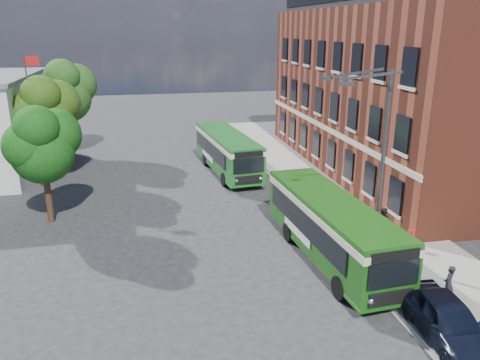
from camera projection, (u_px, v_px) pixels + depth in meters
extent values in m
plane|color=#262629|center=(258.00, 252.00, 23.29)|extent=(120.00, 120.00, 0.00)
cube|color=gray|center=(329.00, 189.00, 32.07)|extent=(6.00, 48.00, 0.15)
cube|color=beige|center=(286.00, 193.00, 31.50)|extent=(0.12, 48.00, 0.01)
cube|color=maroon|center=(401.00, 92.00, 35.31)|extent=(12.00, 26.00, 12.00)
cube|color=beige|center=(323.00, 127.00, 34.88)|extent=(0.12, 26.00, 0.35)
cylinder|color=#3B3E41|center=(33.00, 123.00, 31.56)|extent=(0.10, 0.10, 9.00)
cube|color=#AD1413|center=(32.00, 61.00, 30.38)|extent=(0.90, 0.02, 0.60)
cylinder|color=#3B3E41|center=(373.00, 258.00, 22.39)|extent=(0.44, 0.44, 0.30)
cylinder|color=#3B3E41|center=(382.00, 171.00, 21.04)|extent=(0.18, 0.18, 9.00)
cube|color=#3B3E41|center=(371.00, 76.00, 18.91)|extent=(2.58, 0.46, 0.37)
cube|color=#3B3E41|center=(358.00, 73.00, 20.02)|extent=(2.58, 0.46, 0.37)
cube|color=#3B3E41|center=(347.00, 84.00, 18.30)|extent=(0.55, 0.22, 0.16)
cube|color=#3B3E41|center=(326.00, 78.00, 20.31)|extent=(0.55, 0.22, 0.16)
cylinder|color=#3B3E41|center=(408.00, 257.00, 20.08)|extent=(0.08, 0.08, 2.50)
cube|color=red|center=(411.00, 234.00, 19.74)|extent=(0.35, 0.04, 0.35)
cube|color=#154C11|center=(331.00, 225.00, 22.12)|extent=(3.19, 10.46, 2.45)
cube|color=#154C11|center=(329.00, 249.00, 22.51)|extent=(3.23, 10.50, 0.14)
cube|color=black|center=(303.00, 223.00, 22.03)|extent=(0.65, 8.50, 1.10)
cube|color=black|center=(352.00, 217.00, 22.68)|extent=(0.65, 8.50, 1.10)
cube|color=beige|center=(332.00, 208.00, 21.86)|extent=(3.25, 10.52, 0.32)
cube|color=#154C11|center=(332.00, 201.00, 21.75)|extent=(3.08, 10.35, 0.12)
cube|color=black|center=(394.00, 274.00, 17.32)|extent=(2.15, 0.22, 1.05)
cube|color=black|center=(396.00, 256.00, 17.07)|extent=(2.00, 0.21, 0.38)
cube|color=black|center=(391.00, 298.00, 17.62)|extent=(1.90, 0.21, 0.55)
sphere|color=silver|center=(371.00, 301.00, 17.42)|extent=(0.26, 0.26, 0.26)
sphere|color=silver|center=(410.00, 294.00, 17.85)|extent=(0.26, 0.26, 0.26)
cube|color=black|center=(290.00, 186.00, 26.80)|extent=(2.00, 0.21, 0.90)
cube|color=white|center=(297.00, 231.00, 22.90)|extent=(0.26, 3.20, 0.45)
cylinder|color=black|center=(339.00, 288.00, 19.14)|extent=(0.35, 1.02, 1.00)
cylinder|color=black|center=(390.00, 280.00, 19.74)|extent=(0.35, 1.02, 1.00)
cylinder|color=black|center=(289.00, 232.00, 24.37)|extent=(0.35, 1.02, 1.00)
cylinder|color=black|center=(330.00, 227.00, 24.97)|extent=(0.35, 1.02, 1.00)
cube|color=#1A651F|center=(227.00, 150.00, 35.66)|extent=(3.57, 10.32, 2.45)
cube|color=#1A651F|center=(227.00, 166.00, 36.06)|extent=(3.61, 10.36, 0.14)
cube|color=black|center=(210.00, 149.00, 35.52)|extent=(0.97, 8.27, 1.10)
cube|color=black|center=(242.00, 146.00, 36.27)|extent=(0.97, 8.27, 1.10)
cube|color=beige|center=(227.00, 139.00, 35.41)|extent=(3.64, 10.38, 0.32)
cube|color=#1A651F|center=(227.00, 135.00, 35.29)|extent=(3.46, 10.21, 0.12)
cube|color=black|center=(249.00, 165.00, 31.01)|extent=(2.15, 0.31, 1.05)
cube|color=black|center=(249.00, 154.00, 30.77)|extent=(2.00, 0.29, 0.38)
cube|color=black|center=(249.00, 180.00, 31.31)|extent=(1.90, 0.28, 0.55)
sphere|color=silver|center=(237.00, 181.00, 31.08)|extent=(0.26, 0.26, 0.26)
sphere|color=silver|center=(260.00, 178.00, 31.58)|extent=(0.26, 0.26, 0.26)
cube|color=black|center=(210.00, 133.00, 40.19)|extent=(2.00, 0.29, 0.90)
cube|color=white|center=(208.00, 156.00, 36.38)|extent=(0.38, 3.19, 0.45)
cylinder|color=black|center=(224.00, 180.00, 32.77)|extent=(0.39, 1.02, 1.00)
cylinder|color=black|center=(256.00, 177.00, 33.46)|extent=(0.39, 1.02, 1.00)
cylinder|color=black|center=(205.00, 160.00, 37.75)|extent=(0.39, 1.02, 1.00)
cylinder|color=black|center=(233.00, 157.00, 38.44)|extent=(0.39, 1.02, 1.00)
imported|color=black|center=(448.00, 320.00, 16.33)|extent=(2.22, 4.66, 1.54)
imported|color=black|center=(449.00, 283.00, 18.65)|extent=(0.68, 0.62, 1.55)
imported|color=black|center=(382.00, 224.00, 23.92)|extent=(0.93, 0.75, 1.83)
cylinder|color=#331E12|center=(49.00, 198.00, 26.53)|extent=(0.36, 0.36, 2.91)
sphere|color=#12410F|center=(42.00, 153.00, 25.71)|extent=(3.44, 3.44, 3.44)
sphere|color=#12410F|center=(55.00, 135.00, 26.06)|extent=(2.91, 2.91, 2.91)
sphere|color=#12410F|center=(28.00, 146.00, 25.00)|extent=(2.65, 2.65, 2.65)
sphere|color=#12410F|center=(36.00, 128.00, 24.62)|extent=(2.38, 2.38, 2.38)
cylinder|color=#331E12|center=(51.00, 159.00, 33.54)|extent=(0.36, 0.36, 3.27)
sphere|color=#284610|center=(46.00, 118.00, 32.62)|extent=(3.87, 3.87, 3.87)
sphere|color=#284610|center=(57.00, 103.00, 33.02)|extent=(3.27, 3.27, 3.27)
sphere|color=#284610|center=(33.00, 112.00, 31.82)|extent=(2.98, 2.98, 2.98)
sphere|color=#284610|center=(41.00, 95.00, 31.40)|extent=(2.68, 2.68, 2.68)
cylinder|color=#331E12|center=(70.00, 135.00, 40.51)|extent=(0.36, 0.36, 3.53)
sphere|color=#204817|center=(66.00, 98.00, 39.51)|extent=(4.18, 4.18, 4.18)
sphere|color=#204817|center=(76.00, 84.00, 39.94)|extent=(3.53, 3.53, 3.53)
sphere|color=#204817|center=(55.00, 91.00, 38.65)|extent=(3.21, 3.21, 3.21)
sphere|color=#204817|center=(62.00, 77.00, 38.19)|extent=(2.89, 2.89, 2.89)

